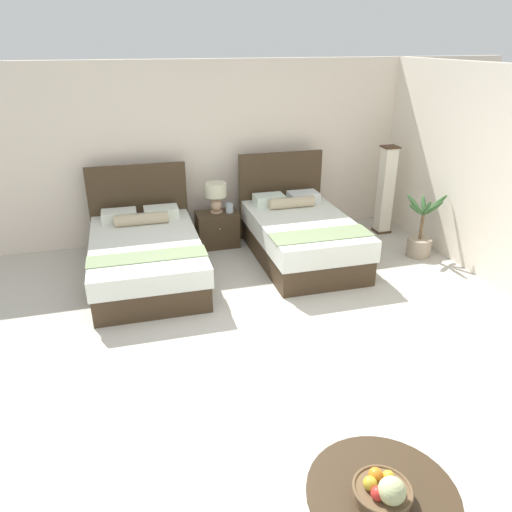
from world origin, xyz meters
The scene contains 11 objects.
ground_plane centered at (0.00, 0.00, -0.01)m, with size 9.79×10.26×0.02m, color beige.
wall_back centered at (0.00, 3.33, 1.28)m, with size 9.79×0.12×2.56m, color silver.
bed_near_window centered at (-1.05, 2.05, 0.31)m, with size 1.38×2.19×1.23m.
bed_near_corner centered at (1.05, 2.04, 0.34)m, with size 1.29×2.06×1.29m.
nightstand centered at (0.04, 2.80, 0.26)m, with size 0.60×0.40×0.51m.
table_lamp centered at (0.04, 2.82, 0.79)m, with size 0.30×0.30×0.43m.
vase centered at (0.22, 2.76, 0.58)m, with size 0.11×0.11×0.14m.
coffee_table centered at (-0.04, -2.09, 0.36)m, with size 0.87×0.87×0.46m.
fruit_bowl centered at (-0.07, -2.14, 0.54)m, with size 0.33×0.33×0.22m.
floor_lamp_corner centered at (2.65, 2.63, 0.67)m, with size 0.23×0.23×1.35m.
potted_palm centered at (2.68, 1.65, 0.25)m, with size 0.59×0.54×0.89m.
Camera 1 is at (-1.28, -3.80, 2.81)m, focal length 34.38 mm.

